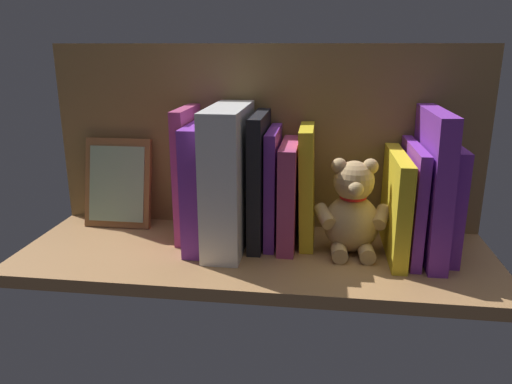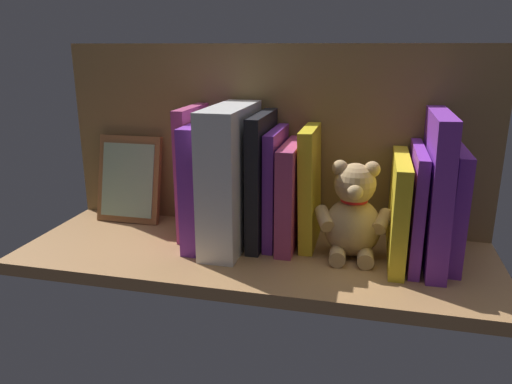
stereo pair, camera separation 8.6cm
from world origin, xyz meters
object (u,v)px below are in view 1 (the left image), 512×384
dictionary_thick_white (229,178)px  picture_frame_leaning (118,183)px  teddy_bear (352,212)px  book_0 (447,199)px

dictionary_thick_white → picture_frame_leaning: size_ratio=1.43×
teddy_bear → dictionary_thick_white: size_ratio=0.67×
book_0 → picture_frame_leaning: (62.50, -5.44, -0.97)cm
teddy_bear → picture_frame_leaning: size_ratio=0.95×
book_0 → dictionary_thick_white: dictionary_thick_white is taller
book_0 → picture_frame_leaning: book_0 is taller
dictionary_thick_white → book_0: bearing=-177.1°
dictionary_thick_white → picture_frame_leaning: 25.62cm
dictionary_thick_white → picture_frame_leaning: (24.22, -7.37, -3.96)cm
book_0 → picture_frame_leaning: size_ratio=1.09×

